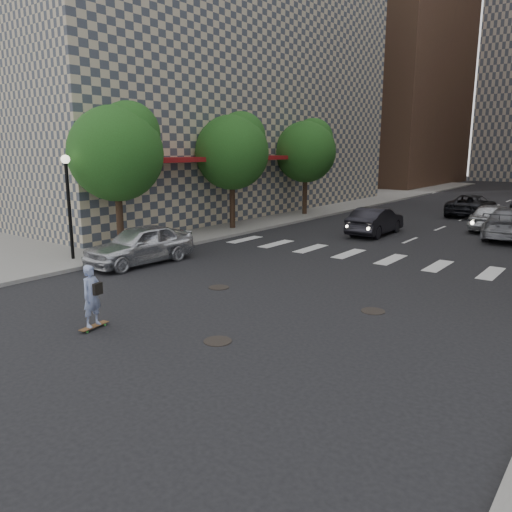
{
  "coord_description": "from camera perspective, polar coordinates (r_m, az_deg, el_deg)",
  "views": [
    {
      "loc": [
        8.95,
        -11.2,
        4.67
      ],
      "look_at": [
        -0.46,
        1.28,
        1.3
      ],
      "focal_mm": 35.0,
      "sensor_mm": 36.0,
      "label": 1
    }
  ],
  "objects": [
    {
      "name": "tower_left",
      "position": [
        73.86,
        14.33,
        23.8
      ],
      "size": [
        18.0,
        24.0,
        40.0
      ],
      "primitive_type": "cube",
      "color": "brown",
      "rests_on": "ground"
    },
    {
      "name": "traffic_car_c",
      "position": [
        38.47,
        23.41,
        5.33
      ],
      "size": [
        2.52,
        5.42,
        1.5
      ],
      "primitive_type": "imported",
      "rotation": [
        0.0,
        0.0,
        3.15
      ],
      "color": "black",
      "rests_on": "ground"
    },
    {
      "name": "sidewalk_left",
      "position": [
        39.3,
        0.08,
        5.46
      ],
      "size": [
        13.0,
        80.0,
        0.15
      ],
      "primitive_type": "cube",
      "color": "gray",
      "rests_on": "ground"
    },
    {
      "name": "lamppost",
      "position": [
        21.91,
        -20.7,
        6.85
      ],
      "size": [
        0.36,
        0.36,
        4.28
      ],
      "color": "black",
      "rests_on": "sidewalk_left"
    },
    {
      "name": "manhole_a",
      "position": [
        12.55,
        -4.4,
        -9.67
      ],
      "size": [
        0.7,
        0.7,
        0.02
      ],
      "primitive_type": "cylinder",
      "color": "black",
      "rests_on": "ground"
    },
    {
      "name": "tree_c",
      "position": [
        35.48,
        5.89,
        12.07
      ],
      "size": [
        4.2,
        4.2,
        6.6
      ],
      "color": "#382619",
      "rests_on": "sidewalk_left"
    },
    {
      "name": "manhole_b",
      "position": [
        17.19,
        -4.27,
        -3.6
      ],
      "size": [
        0.7,
        0.7,
        0.02
      ],
      "primitive_type": "cylinder",
      "color": "black",
      "rests_on": "ground"
    },
    {
      "name": "traffic_car_b",
      "position": [
        29.63,
        27.09,
        3.38
      ],
      "size": [
        2.7,
        5.82,
        1.65
      ],
      "primitive_type": "imported",
      "rotation": [
        0.0,
        0.0,
        3.21
      ],
      "color": "slate",
      "rests_on": "ground"
    },
    {
      "name": "skateboarder",
      "position": [
        13.74,
        -18.23,
        -4.36
      ],
      "size": [
        0.48,
        0.89,
        1.73
      ],
      "rotation": [
        0.0,
        0.0,
        0.16
      ],
      "color": "brown",
      "rests_on": "ground"
    },
    {
      "name": "manhole_c",
      "position": [
        15.1,
        13.23,
        -6.14
      ],
      "size": [
        0.7,
        0.7,
        0.02
      ],
      "primitive_type": "cylinder",
      "color": "black",
      "rests_on": "ground"
    },
    {
      "name": "tree_a",
      "position": [
        23.33,
        -15.4,
        11.69
      ],
      "size": [
        4.2,
        4.2,
        6.6
      ],
      "color": "#382619",
      "rests_on": "sidewalk_left"
    },
    {
      "name": "tree_b",
      "position": [
        28.94,
        -2.53,
        12.12
      ],
      "size": [
        4.2,
        4.2,
        6.6
      ],
      "color": "#382619",
      "rests_on": "sidewalk_left"
    },
    {
      "name": "ground",
      "position": [
        15.08,
        -1.54,
        -5.88
      ],
      "size": [
        160.0,
        160.0,
        0.0
      ],
      "primitive_type": "plane",
      "color": "black",
      "rests_on": "ground"
    },
    {
      "name": "building_left",
      "position": [
        41.17,
        -6.13,
        23.05
      ],
      "size": [
        16.4,
        33.0,
        25.0
      ],
      "color": "tan",
      "rests_on": "ground"
    },
    {
      "name": "traffic_car_d",
      "position": [
        32.12,
        25.5,
        4.07
      ],
      "size": [
        2.08,
        4.78,
        1.61
      ],
      "primitive_type": "imported",
      "rotation": [
        0.0,
        0.0,
        3.1
      ],
      "color": "#A0A2A7",
      "rests_on": "ground"
    },
    {
      "name": "traffic_car_a",
      "position": [
        28.36,
        13.48,
        3.9
      ],
      "size": [
        1.69,
        4.6,
        1.51
      ],
      "primitive_type": "imported",
      "rotation": [
        0.0,
        0.0,
        3.16
      ],
      "color": "black",
      "rests_on": "ground"
    },
    {
      "name": "silver_sedan",
      "position": [
        21.07,
        -13.11,
        1.28
      ],
      "size": [
        2.17,
        4.83,
        1.61
      ],
      "primitive_type": "imported",
      "rotation": [
        0.0,
        0.0,
        -0.06
      ],
      "color": "silver",
      "rests_on": "ground"
    }
  ]
}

